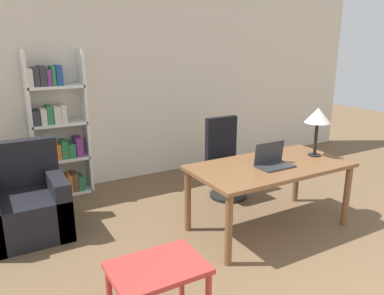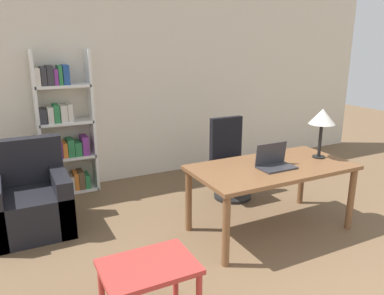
{
  "view_description": "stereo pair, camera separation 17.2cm",
  "coord_description": "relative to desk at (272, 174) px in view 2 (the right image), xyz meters",
  "views": [
    {
      "loc": [
        -2.09,
        -0.55,
        1.96
      ],
      "look_at": [
        -0.38,
        2.48,
        0.98
      ],
      "focal_mm": 35.0,
      "sensor_mm": 36.0,
      "label": 1
    },
    {
      "loc": [
        -1.94,
        -0.63,
        1.96
      ],
      "look_at": [
        -0.38,
        2.48,
        0.98
      ],
      "focal_mm": 35.0,
      "sensor_mm": 36.0,
      "label": 2
    }
  ],
  "objects": [
    {
      "name": "table_lamp",
      "position": [
        0.64,
        -0.0,
        0.53
      ],
      "size": [
        0.28,
        0.28,
        0.54
      ],
      "color": "black",
      "rests_on": "desk"
    },
    {
      "name": "laptop",
      "position": [
        -0.02,
        -0.05,
        0.14
      ],
      "size": [
        0.37,
        0.23,
        0.24
      ],
      "color": "#2D2D33",
      "rests_on": "desk"
    },
    {
      "name": "armchair",
      "position": [
        -2.28,
        1.16,
        -0.33
      ],
      "size": [
        0.8,
        0.8,
        0.95
      ],
      "color": "black",
      "rests_on": "ground_plane"
    },
    {
      "name": "side_table_blue",
      "position": [
        -1.66,
        -0.79,
        -0.21
      ],
      "size": [
        0.64,
        0.46,
        0.51
      ],
      "color": "#B2332D",
      "rests_on": "ground_plane"
    },
    {
      "name": "wall_back",
      "position": [
        -0.45,
        2.25,
        0.71
      ],
      "size": [
        8.0,
        0.06,
        2.7
      ],
      "color": "beige",
      "rests_on": "ground_plane"
    },
    {
      "name": "desk",
      "position": [
        0.0,
        0.0,
        0.0
      ],
      "size": [
        1.68,
        0.87,
        0.73
      ],
      "color": "brown",
      "rests_on": "ground_plane"
    },
    {
      "name": "office_chair",
      "position": [
        0.12,
        0.98,
        -0.17
      ],
      "size": [
        0.48,
        0.48,
        1.03
      ],
      "color": "black",
      "rests_on": "ground_plane"
    },
    {
      "name": "bookshelf",
      "position": [
        -1.76,
        2.06,
        0.16
      ],
      "size": [
        0.71,
        0.28,
        1.87
      ],
      "color": "white",
      "rests_on": "ground_plane"
    }
  ]
}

